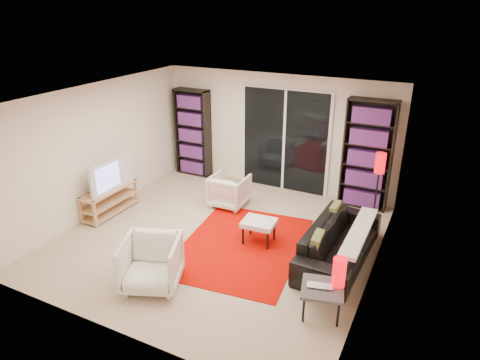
% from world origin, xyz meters
% --- Properties ---
extents(floor, '(5.00, 5.00, 0.00)m').
position_xyz_m(floor, '(0.00, 0.00, 0.00)').
color(floor, beige).
rests_on(floor, ground).
extents(wall_back, '(5.00, 0.02, 2.40)m').
position_xyz_m(wall_back, '(0.00, 2.50, 1.20)').
color(wall_back, '#EFE2CC').
rests_on(wall_back, ground).
extents(wall_front, '(5.00, 0.02, 2.40)m').
position_xyz_m(wall_front, '(0.00, -2.50, 1.20)').
color(wall_front, '#EFE2CC').
rests_on(wall_front, ground).
extents(wall_left, '(0.02, 5.00, 2.40)m').
position_xyz_m(wall_left, '(-2.50, 0.00, 1.20)').
color(wall_left, '#EFE2CC').
rests_on(wall_left, ground).
extents(wall_right, '(0.02, 5.00, 2.40)m').
position_xyz_m(wall_right, '(2.50, 0.00, 1.20)').
color(wall_right, '#EFE2CC').
rests_on(wall_right, ground).
extents(ceiling, '(5.00, 5.00, 0.02)m').
position_xyz_m(ceiling, '(0.00, 0.00, 2.40)').
color(ceiling, white).
rests_on(ceiling, wall_back).
extents(sliding_door, '(1.92, 0.08, 2.16)m').
position_xyz_m(sliding_door, '(0.20, 2.46, 1.05)').
color(sliding_door, white).
rests_on(sliding_door, ground).
extents(bookshelf_left, '(0.80, 0.30, 1.95)m').
position_xyz_m(bookshelf_left, '(-1.95, 2.33, 0.98)').
color(bookshelf_left, black).
rests_on(bookshelf_left, ground).
extents(bookshelf_right, '(0.90, 0.30, 2.10)m').
position_xyz_m(bookshelf_right, '(1.90, 2.33, 1.05)').
color(bookshelf_right, black).
rests_on(bookshelf_right, ground).
extents(tv_stand, '(0.38, 1.20, 0.50)m').
position_xyz_m(tv_stand, '(-2.29, -0.09, 0.26)').
color(tv_stand, tan).
rests_on(tv_stand, floor).
extents(tv, '(0.19, 1.00, 0.57)m').
position_xyz_m(tv, '(-2.27, -0.09, 0.79)').
color(tv, black).
rests_on(tv, tv_stand).
extents(rug, '(2.13, 2.71, 0.01)m').
position_xyz_m(rug, '(0.46, -0.06, 0.01)').
color(rug, '#BF0800').
rests_on(rug, floor).
extents(sofa, '(0.90, 2.12, 0.61)m').
position_xyz_m(sofa, '(1.98, 0.26, 0.30)').
color(sofa, black).
rests_on(sofa, floor).
extents(armchair_back, '(0.69, 0.71, 0.63)m').
position_xyz_m(armchair_back, '(-0.43, 1.20, 0.31)').
color(armchair_back, silver).
rests_on(armchair_back, floor).
extents(armchair_front, '(1.01, 1.02, 0.72)m').
position_xyz_m(armchair_front, '(-0.20, -1.55, 0.36)').
color(armchair_front, silver).
rests_on(armchair_front, floor).
extents(ottoman, '(0.56, 0.47, 0.40)m').
position_xyz_m(ottoman, '(0.66, 0.18, 0.34)').
color(ottoman, silver).
rests_on(ottoman, floor).
extents(side_table, '(0.64, 0.64, 0.40)m').
position_xyz_m(side_table, '(2.09, -1.07, 0.36)').
color(side_table, '#434347').
rests_on(side_table, floor).
extents(laptop, '(0.37, 0.28, 0.03)m').
position_xyz_m(laptop, '(2.07, -1.12, 0.41)').
color(laptop, silver).
rests_on(laptop, side_table).
extents(table_lamp, '(0.17, 0.17, 0.39)m').
position_xyz_m(table_lamp, '(2.25, -0.94, 0.59)').
color(table_lamp, red).
rests_on(table_lamp, side_table).
extents(floor_lamp, '(0.20, 0.20, 1.32)m').
position_xyz_m(floor_lamp, '(2.23, 1.74, 1.00)').
color(floor_lamp, black).
rests_on(floor_lamp, floor).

